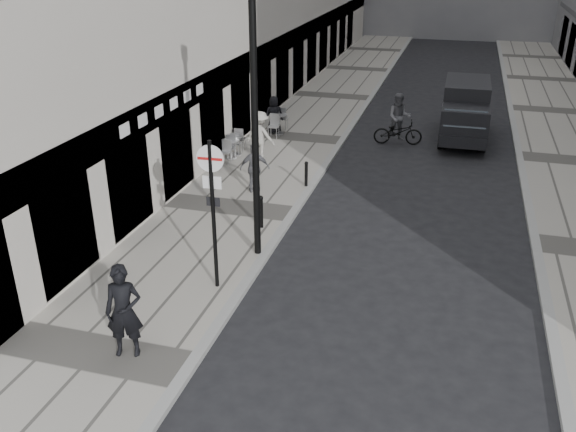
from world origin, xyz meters
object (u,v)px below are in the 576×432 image
walking_man (124,311)px  sign_post (212,196)px  cyclist (398,125)px  panel_van (465,108)px  lamppost (255,113)px

walking_man → sign_post: sign_post is taller
cyclist → panel_van: bearing=23.4°
sign_post → panel_van: 15.33m
panel_van → sign_post: bearing=-111.1°
sign_post → panel_van: sign_post is taller
cyclist → sign_post: bearing=-110.9°
sign_post → cyclist: size_ratio=1.73×
walking_man → cyclist: walking_man is taller
walking_man → lamppost: size_ratio=0.29×
walking_man → lamppost: 5.69m
panel_van → walking_man: bearing=-110.0°
sign_post → cyclist: (2.84, 12.72, -1.64)m
panel_van → cyclist: 3.04m
lamppost → panel_van: (5.00, 12.42, -2.61)m
walking_man → lamppost: lamppost is taller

